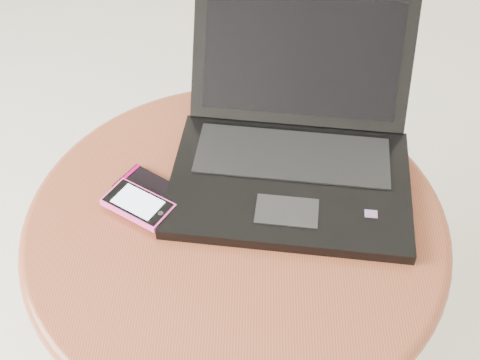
{
  "coord_description": "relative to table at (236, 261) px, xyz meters",
  "views": [
    {
      "loc": [
        -0.01,
        -0.74,
        1.29
      ],
      "look_at": [
        -0.02,
        -0.08,
        0.59
      ],
      "focal_mm": 47.48,
      "sensor_mm": 36.0,
      "label": 1
    }
  ],
  "objects": [
    {
      "name": "table",
      "position": [
        0.0,
        0.0,
        0.0
      ],
      "size": [
        0.67,
        0.67,
        0.53
      ],
      "color": "#562D0F",
      "rests_on": "ground"
    },
    {
      "name": "phone_pink",
      "position": [
        -0.15,
        0.01,
        0.13
      ],
      "size": [
        0.12,
        0.1,
        0.01
      ],
      "color": "#FF3D9E",
      "rests_on": "phone_black"
    },
    {
      "name": "phone_black",
      "position": [
        -0.14,
        0.05,
        0.12
      ],
      "size": [
        0.13,
        0.11,
        0.01
      ],
      "color": "black",
      "rests_on": "table"
    },
    {
      "name": "laptop",
      "position": [
        0.09,
        0.12,
        0.16
      ],
      "size": [
        0.41,
        0.42,
        0.22
      ],
      "color": "black",
      "rests_on": "table"
    }
  ]
}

